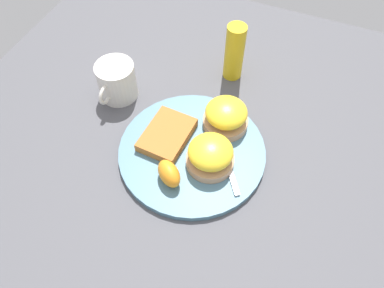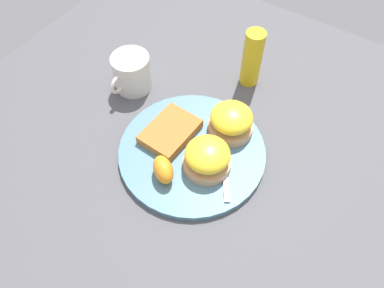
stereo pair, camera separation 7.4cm
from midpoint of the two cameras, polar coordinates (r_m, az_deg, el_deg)
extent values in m
plane|color=#4C4C51|center=(0.77, 2.75, -1.65)|extent=(1.10, 1.10, 0.00)
cylinder|color=slate|center=(0.76, 2.77, -1.36)|extent=(0.30, 0.30, 0.01)
cylinder|color=tan|center=(0.73, 5.20, -3.11)|extent=(0.09, 0.09, 0.02)
ellipsoid|color=yellow|center=(0.70, 5.39, -1.77)|extent=(0.09, 0.09, 0.04)
cylinder|color=tan|center=(0.79, 8.56, 2.42)|extent=(0.09, 0.09, 0.02)
ellipsoid|color=yellow|center=(0.76, 8.85, 3.84)|extent=(0.09, 0.09, 0.04)
cube|color=#B1682C|center=(0.77, -0.61, 1.73)|extent=(0.12, 0.09, 0.02)
ellipsoid|color=orange|center=(0.71, -1.43, -4.16)|extent=(0.07, 0.07, 0.04)
cube|color=silver|center=(0.73, 8.01, -5.24)|extent=(0.09, 0.07, 0.00)
cube|color=silver|center=(0.80, 7.04, 2.65)|extent=(0.05, 0.04, 0.00)
cylinder|color=silver|center=(0.86, -6.68, 10.64)|extent=(0.09, 0.09, 0.09)
torus|color=silver|center=(0.83, -8.72, 8.84)|extent=(0.05, 0.01, 0.05)
cylinder|color=gold|center=(0.87, 11.81, 12.43)|extent=(0.04, 0.04, 0.14)
camera|label=1|loc=(0.04, -87.13, 4.08)|focal=35.00mm
camera|label=2|loc=(0.04, 92.87, -4.08)|focal=35.00mm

